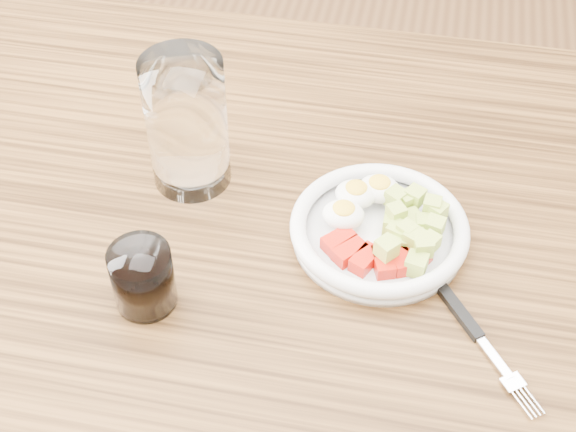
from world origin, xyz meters
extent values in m
cube|color=brown|center=(0.00, 0.00, 0.75)|extent=(1.50, 0.90, 0.04)
cylinder|color=white|center=(0.09, 0.02, 0.78)|extent=(0.20, 0.20, 0.01)
torus|color=white|center=(0.09, 0.02, 0.79)|extent=(0.20, 0.20, 0.02)
cube|color=red|center=(0.05, -0.01, 0.79)|extent=(0.04, 0.04, 0.02)
cube|color=red|center=(0.06, -0.02, 0.79)|extent=(0.04, 0.04, 0.02)
cube|color=red|center=(0.08, -0.03, 0.79)|extent=(0.03, 0.04, 0.02)
cube|color=red|center=(0.10, -0.03, 0.79)|extent=(0.03, 0.04, 0.02)
cube|color=red|center=(0.12, -0.02, 0.79)|extent=(0.03, 0.04, 0.02)
cube|color=red|center=(0.13, -0.01, 0.79)|extent=(0.04, 0.04, 0.02)
ellipsoid|color=white|center=(0.06, 0.06, 0.80)|extent=(0.05, 0.04, 0.03)
ellipsoid|color=yellow|center=(0.06, 0.06, 0.81)|extent=(0.03, 0.03, 0.01)
ellipsoid|color=white|center=(0.09, 0.07, 0.80)|extent=(0.05, 0.04, 0.03)
ellipsoid|color=yellow|center=(0.09, 0.07, 0.81)|extent=(0.03, 0.03, 0.01)
ellipsoid|color=white|center=(0.05, 0.02, 0.80)|extent=(0.05, 0.04, 0.03)
ellipsoid|color=yellow|center=(0.05, 0.02, 0.81)|extent=(0.03, 0.03, 0.01)
cube|color=#BAC84D|center=(0.14, -0.03, 0.79)|extent=(0.03, 0.03, 0.02)
cube|color=#BAC84D|center=(0.10, -0.02, 0.81)|extent=(0.03, 0.03, 0.02)
cube|color=#BAC84D|center=(0.11, 0.03, 0.79)|extent=(0.02, 0.02, 0.02)
cube|color=#BAC84D|center=(0.15, 0.05, 0.81)|extent=(0.02, 0.02, 0.02)
cube|color=#BAC84D|center=(0.15, 0.00, 0.81)|extent=(0.02, 0.02, 0.02)
cube|color=#BAC84D|center=(0.13, 0.04, 0.79)|extent=(0.02, 0.02, 0.02)
cube|color=#BAC84D|center=(0.13, 0.03, 0.79)|extent=(0.02, 0.02, 0.02)
cube|color=#BAC84D|center=(0.15, 0.02, 0.80)|extent=(0.02, 0.02, 0.02)
cube|color=#BAC84D|center=(0.13, 0.06, 0.81)|extent=(0.03, 0.03, 0.02)
cube|color=#BAC84D|center=(0.14, 0.02, 0.79)|extent=(0.02, 0.02, 0.02)
cube|color=#BAC84D|center=(0.12, 0.00, 0.79)|extent=(0.02, 0.02, 0.02)
cube|color=#BAC84D|center=(0.12, 0.06, 0.80)|extent=(0.03, 0.03, 0.02)
cube|color=#BAC84D|center=(0.14, 0.03, 0.80)|extent=(0.02, 0.02, 0.02)
cube|color=#BAC84D|center=(0.11, 0.03, 0.81)|extent=(0.03, 0.03, 0.02)
cube|color=#BAC84D|center=(0.11, 0.01, 0.80)|extent=(0.03, 0.03, 0.02)
cube|color=#BAC84D|center=(0.13, 0.00, 0.80)|extent=(0.03, 0.03, 0.02)
cube|color=#BAC84D|center=(0.11, 0.06, 0.80)|extent=(0.03, 0.03, 0.02)
cube|color=#BAC84D|center=(0.15, 0.05, 0.80)|extent=(0.03, 0.03, 0.02)
cube|color=#BAC84D|center=(0.14, -0.01, 0.80)|extent=(0.03, 0.03, 0.02)
cube|color=#BAC84D|center=(0.12, 0.01, 0.80)|extent=(0.03, 0.03, 0.02)
cube|color=black|center=(0.18, -0.06, 0.77)|extent=(0.06, 0.08, 0.01)
cube|color=silver|center=(0.23, -0.12, 0.77)|extent=(0.04, 0.05, 0.00)
cube|color=silver|center=(0.24, -0.14, 0.77)|extent=(0.03, 0.03, 0.00)
cylinder|color=silver|center=(0.25, -0.17, 0.77)|extent=(0.02, 0.03, 0.00)
cylinder|color=silver|center=(0.26, -0.16, 0.77)|extent=(0.02, 0.03, 0.00)
cylinder|color=silver|center=(0.26, -0.16, 0.77)|extent=(0.02, 0.03, 0.00)
cylinder|color=silver|center=(0.26, -0.16, 0.77)|extent=(0.02, 0.03, 0.00)
cylinder|color=white|center=(-0.14, 0.08, 0.85)|extent=(0.09, 0.09, 0.17)
cylinder|color=white|center=(-0.14, -0.11, 0.81)|extent=(0.07, 0.07, 0.07)
cylinder|color=black|center=(-0.14, -0.11, 0.81)|extent=(0.06, 0.06, 0.06)
camera|label=1|loc=(0.11, -0.60, 1.45)|focal=50.00mm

